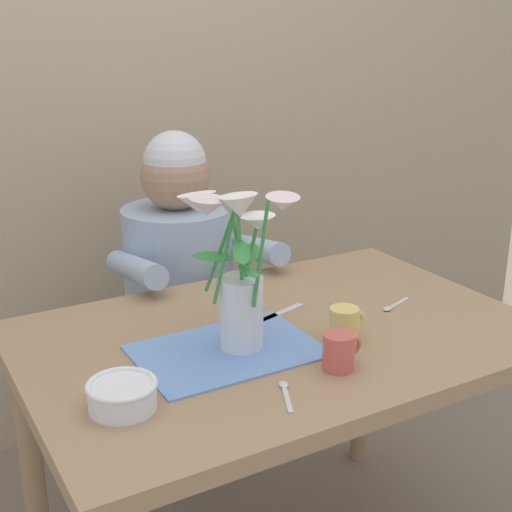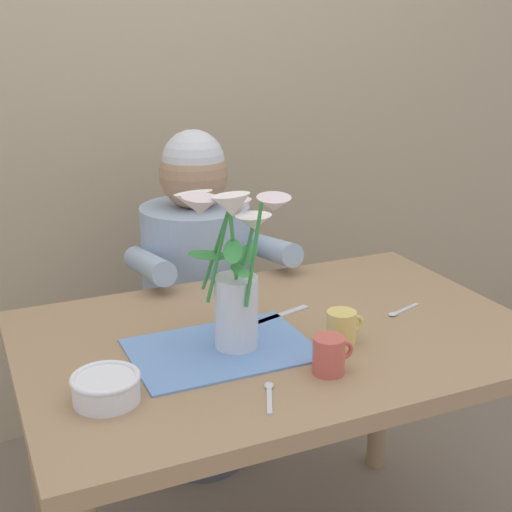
{
  "view_description": "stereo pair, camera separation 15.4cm",
  "coord_description": "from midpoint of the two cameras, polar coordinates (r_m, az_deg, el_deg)",
  "views": [
    {
      "loc": [
        -0.8,
        -1.28,
        1.43
      ],
      "look_at": [
        -0.04,
        0.05,
        0.92
      ],
      "focal_mm": 48.77,
      "sensor_mm": 36.0,
      "label": 1
    },
    {
      "loc": [
        -0.66,
        -1.35,
        1.43
      ],
      "look_at": [
        -0.04,
        0.05,
        0.92
      ],
      "focal_mm": 48.77,
      "sensor_mm": 36.0,
      "label": 2
    }
  ],
  "objects": [
    {
      "name": "striped_placemat",
      "position": [
        1.56,
        -0.02,
        -7.73
      ],
      "size": [
        0.4,
        0.28,
        0.0
      ],
      "primitive_type": "cube",
      "color": "#6B93D1",
      "rests_on": "dining_table"
    },
    {
      "name": "tea_cup",
      "position": [
        1.6,
        9.82,
        -5.88
      ],
      "size": [
        0.09,
        0.07,
        0.08
      ],
      "color": "#E5C666",
      "rests_on": "dining_table"
    },
    {
      "name": "spoon_1",
      "position": [
        1.4,
        4.31,
        -11.17
      ],
      "size": [
        0.06,
        0.11,
        0.01
      ],
      "color": "silver",
      "rests_on": "dining_table"
    },
    {
      "name": "wood_panel_backdrop",
      "position": [
        2.48,
        -7.12,
        14.16
      ],
      "size": [
        4.0,
        0.1,
        2.5
      ],
      "primitive_type": "cube",
      "color": "tan",
      "rests_on": "ground_plane"
    },
    {
      "name": "spoon_0",
      "position": [
        1.81,
        14.09,
        -4.5
      ],
      "size": [
        0.12,
        0.05,
        0.01
      ],
      "color": "silver",
      "rests_on": "dining_table"
    },
    {
      "name": "ceramic_mug",
      "position": [
        1.47,
        9.06,
        -8.08
      ],
      "size": [
        0.09,
        0.07,
        0.08
      ],
      "color": "#CC564C",
      "rests_on": "dining_table"
    },
    {
      "name": "ceramic_bowl",
      "position": [
        1.37,
        -9.04,
        -10.64
      ],
      "size": [
        0.14,
        0.14,
        0.06
      ],
      "color": "white",
      "rests_on": "dining_table"
    },
    {
      "name": "dining_table",
      "position": [
        1.7,
        4.48,
        -9.27
      ],
      "size": [
        1.2,
        0.8,
        0.74
      ],
      "color": "#9E7A56",
      "rests_on": "ground_plane"
    },
    {
      "name": "dinner_knife",
      "position": [
        1.74,
        4.44,
        -4.97
      ],
      "size": [
        0.19,
        0.07,
        0.0
      ],
      "primitive_type": "cube",
      "rotation": [
        0.0,
        0.0,
        0.28
      ],
      "color": "silver",
      "rests_on": "dining_table"
    },
    {
      "name": "flower_vase",
      "position": [
        1.5,
        0.95,
        -0.59
      ],
      "size": [
        0.24,
        0.27,
        0.37
      ],
      "color": "silver",
      "rests_on": "dining_table"
    },
    {
      "name": "seated_person",
      "position": [
        2.24,
        -2.84,
        -4.33
      ],
      "size": [
        0.45,
        0.47,
        1.14
      ],
      "rotation": [
        0.0,
        0.0,
        -0.02
      ],
      "color": "#4C4C56",
      "rests_on": "ground_plane"
    }
  ]
}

